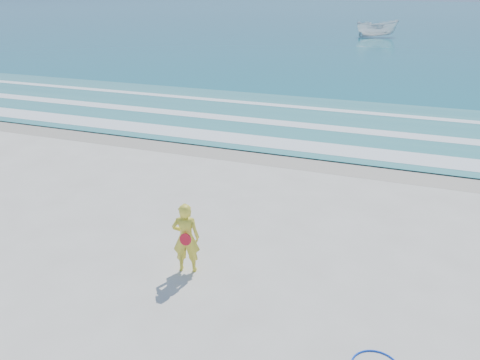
% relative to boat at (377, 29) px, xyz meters
% --- Properties ---
extents(ground, '(400.00, 400.00, 0.00)m').
position_rel_boat_xyz_m(ground, '(0.71, -54.60, -1.04)').
color(ground, silver).
rests_on(ground, ground).
extents(wet_sand, '(400.00, 2.40, 0.00)m').
position_rel_boat_xyz_m(wet_sand, '(0.71, -45.60, -1.03)').
color(wet_sand, '#B2A893').
rests_on(wet_sand, ground).
extents(ocean, '(400.00, 190.00, 0.04)m').
position_rel_boat_xyz_m(ocean, '(0.71, 50.40, -1.02)').
color(ocean, '#19727F').
rests_on(ocean, ground).
extents(shallow, '(400.00, 10.00, 0.01)m').
position_rel_boat_xyz_m(shallow, '(0.71, -40.60, -0.99)').
color(shallow, '#59B7AD').
rests_on(shallow, ocean).
extents(foam_near, '(400.00, 1.40, 0.01)m').
position_rel_boat_xyz_m(foam_near, '(0.71, -44.30, -0.98)').
color(foam_near, white).
rests_on(foam_near, shallow).
extents(foam_mid, '(400.00, 0.90, 0.01)m').
position_rel_boat_xyz_m(foam_mid, '(0.71, -41.40, -0.98)').
color(foam_mid, white).
rests_on(foam_mid, shallow).
extents(foam_far, '(400.00, 0.60, 0.01)m').
position_rel_boat_xyz_m(foam_far, '(0.71, -38.10, -0.98)').
color(foam_far, white).
rests_on(foam_far, shallow).
extents(boat, '(5.50, 3.87, 1.99)m').
position_rel_boat_xyz_m(boat, '(0.00, 0.00, 0.00)').
color(boat, white).
rests_on(boat, ocean).
extents(woman, '(0.70, 0.56, 1.66)m').
position_rel_boat_xyz_m(woman, '(0.78, -53.74, -0.20)').
color(woman, yellow).
rests_on(woman, ground).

